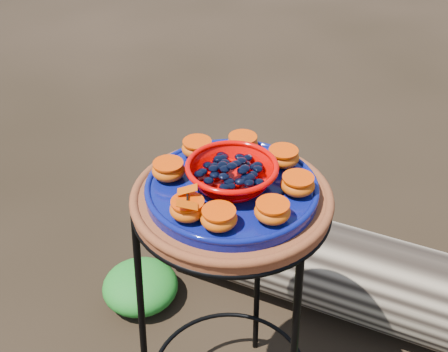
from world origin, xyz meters
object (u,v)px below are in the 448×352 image
(plant_stand, at_px, (230,322))
(red_bowl, at_px, (232,175))
(cobalt_plate, at_px, (232,190))
(driftwood_log, at_px, (405,290))
(terracotta_saucer, at_px, (232,201))

(plant_stand, relative_size, red_bowl, 4.11)
(cobalt_plate, relative_size, red_bowl, 2.00)
(cobalt_plate, relative_size, driftwood_log, 0.22)
(cobalt_plate, height_order, red_bowl, red_bowl)
(red_bowl, bearing_deg, plant_stand, 0.00)
(terracotta_saucer, bearing_deg, plant_stand, 0.00)
(terracotta_saucer, distance_m, cobalt_plate, 0.03)
(cobalt_plate, xyz_separation_m, driftwood_log, (0.39, 0.47, -0.60))
(terracotta_saucer, xyz_separation_m, cobalt_plate, (0.00, 0.00, 0.03))
(terracotta_saucer, relative_size, cobalt_plate, 1.17)
(cobalt_plate, bearing_deg, driftwood_log, 50.49)
(plant_stand, xyz_separation_m, cobalt_plate, (0.00, 0.00, 0.39))
(red_bowl, xyz_separation_m, driftwood_log, (0.39, 0.47, -0.63))
(plant_stand, distance_m, driftwood_log, 0.64)
(plant_stand, xyz_separation_m, driftwood_log, (0.39, 0.47, -0.21))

